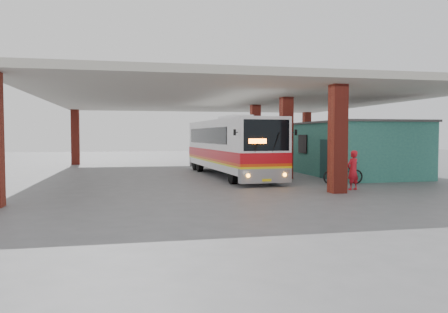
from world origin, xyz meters
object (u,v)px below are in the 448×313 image
motorcycle (343,173)px  red_chair (281,165)px  pedestrian (353,170)px  coach_bus (230,147)px

motorcycle → red_chair: 8.68m
motorcycle → pedestrian: bearing=163.9°
red_chair → coach_bus: bearing=-144.1°
coach_bus → motorcycle: (4.35, -5.15, -1.15)m
pedestrian → red_chair: size_ratio=2.30×
coach_bus → pedestrian: (3.72, -7.25, -0.84)m
coach_bus → motorcycle: coach_bus is taller
coach_bus → red_chair: coach_bus is taller
pedestrian → coach_bus: bearing=-85.3°
coach_bus → red_chair: size_ratio=16.07×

